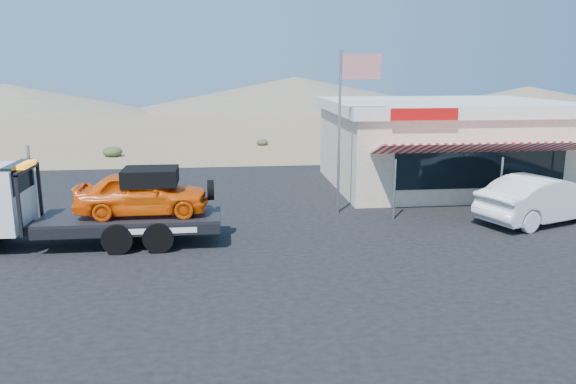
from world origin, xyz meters
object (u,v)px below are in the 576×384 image
Objects in this scene: tow_truck at (82,201)px; flagpole at (346,113)px; jerky_store at (443,143)px; white_sedan at (543,199)px.

tow_truck is 1.30× the size of flagpole.
flagpole reaches higher than jerky_store.
white_sedan is 0.49× the size of jerky_store.
white_sedan is 0.84× the size of flagpole.
flagpole is (-6.71, 2.15, 2.91)m from white_sedan.
jerky_store is (14.38, 7.47, 0.58)m from tow_truck.
jerky_store reaches higher than white_sedan.
jerky_store is at bearing -10.70° from white_sedan.
white_sedan is (15.52, 0.85, -0.56)m from tow_truck.
white_sedan is 7.62m from flagpole.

